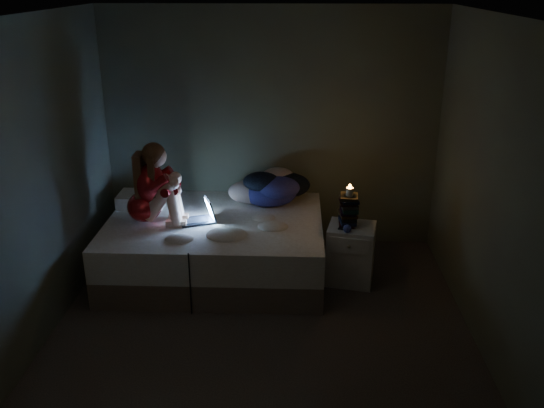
# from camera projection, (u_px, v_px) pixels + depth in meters

# --- Properties ---
(floor) EXTENTS (3.60, 3.80, 0.02)m
(floor) POSITION_uv_depth(u_px,v_px,m) (261.00, 334.00, 4.99)
(floor) COLOR black
(floor) RESTS_ON ground
(ceiling) EXTENTS (3.60, 3.80, 0.02)m
(ceiling) POSITION_uv_depth(u_px,v_px,m) (259.00, 14.00, 4.03)
(ceiling) COLOR silver
(ceiling) RESTS_ON ground
(wall_back) EXTENTS (3.60, 0.02, 2.60)m
(wall_back) POSITION_uv_depth(u_px,v_px,m) (271.00, 130.00, 6.29)
(wall_back) COLOR #55614B
(wall_back) RESTS_ON ground
(wall_front) EXTENTS (3.60, 0.02, 2.60)m
(wall_front) POSITION_uv_depth(u_px,v_px,m) (236.00, 331.00, 2.74)
(wall_front) COLOR #55614B
(wall_front) RESTS_ON ground
(wall_left) EXTENTS (0.02, 3.80, 2.60)m
(wall_left) POSITION_uv_depth(u_px,v_px,m) (31.00, 188.00, 4.58)
(wall_left) COLOR #55614B
(wall_left) RESTS_ON ground
(wall_right) EXTENTS (0.02, 3.80, 2.60)m
(wall_right) POSITION_uv_depth(u_px,v_px,m) (496.00, 195.00, 4.44)
(wall_right) COLOR #55614B
(wall_right) RESTS_ON ground
(bed) EXTENTS (2.14, 1.60, 0.59)m
(bed) POSITION_uv_depth(u_px,v_px,m) (216.00, 246.00, 5.93)
(bed) COLOR #BAB3A3
(bed) RESTS_ON ground
(pillow) EXTENTS (0.48, 0.34, 0.14)m
(pillow) POSITION_uv_depth(u_px,v_px,m) (142.00, 199.00, 6.14)
(pillow) COLOR white
(pillow) RESTS_ON bed
(woman) EXTENTS (0.52, 0.35, 0.82)m
(woman) POSITION_uv_depth(u_px,v_px,m) (143.00, 184.00, 5.58)
(woman) COLOR maroon
(woman) RESTS_ON bed
(laptop) EXTENTS (0.41, 0.35, 0.24)m
(laptop) POSITION_uv_depth(u_px,v_px,m) (196.00, 211.00, 5.71)
(laptop) COLOR black
(laptop) RESTS_ON bed
(clothes_pile) EXTENTS (0.77, 0.71, 0.38)m
(clothes_pile) POSITION_uv_depth(u_px,v_px,m) (269.00, 186.00, 6.17)
(clothes_pile) COLOR navy
(clothes_pile) RESTS_ON bed
(nightstand) EXTENTS (0.51, 0.47, 0.59)m
(nightstand) POSITION_uv_depth(u_px,v_px,m) (351.00, 254.00, 5.75)
(nightstand) COLOR silver
(nightstand) RESTS_ON ground
(book_stack) EXTENTS (0.19, 0.25, 0.28)m
(book_stack) POSITION_uv_depth(u_px,v_px,m) (349.00, 212.00, 5.61)
(book_stack) COLOR black
(book_stack) RESTS_ON nightstand
(candle) EXTENTS (0.07, 0.07, 0.08)m
(candle) POSITION_uv_depth(u_px,v_px,m) (349.00, 194.00, 5.54)
(candle) COLOR beige
(candle) RESTS_ON book_stack
(phone) EXTENTS (0.08, 0.15, 0.01)m
(phone) POSITION_uv_depth(u_px,v_px,m) (344.00, 227.00, 5.59)
(phone) COLOR black
(phone) RESTS_ON nightstand
(blue_orb) EXTENTS (0.08, 0.08, 0.08)m
(blue_orb) POSITION_uv_depth(u_px,v_px,m) (351.00, 229.00, 5.47)
(blue_orb) COLOR #353E8F
(blue_orb) RESTS_ON nightstand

